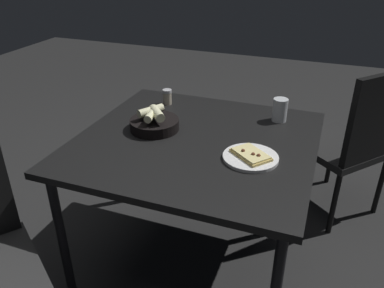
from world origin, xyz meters
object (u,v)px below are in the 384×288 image
(dining_table, at_px, (196,151))
(bread_basket, at_px, (154,123))
(beer_glass, at_px, (280,111))
(pizza_plate, at_px, (251,157))
(chair_far, at_px, (354,138))
(pepper_shaker, at_px, (167,98))

(dining_table, height_order, bread_basket, bread_basket)
(dining_table, height_order, beer_glass, beer_glass)
(beer_glass, bearing_deg, pizza_plate, -6.26)
(beer_glass, height_order, chair_far, chair_far)
(bread_basket, bearing_deg, beer_glass, 119.94)
(dining_table, height_order, chair_far, chair_far)
(beer_glass, relative_size, chair_far, 0.12)
(beer_glass, distance_m, pepper_shaker, 0.59)
(pepper_shaker, bearing_deg, bread_basket, 12.64)
(pepper_shaker, bearing_deg, dining_table, 40.57)
(pizza_plate, bearing_deg, bread_basket, -103.25)
(beer_glass, height_order, pepper_shaker, beer_glass)
(dining_table, relative_size, pepper_shaker, 12.77)
(dining_table, relative_size, chair_far, 1.13)
(dining_table, bearing_deg, chair_far, 134.18)
(dining_table, distance_m, bread_basket, 0.23)
(chair_far, bearing_deg, dining_table, -45.82)
(dining_table, bearing_deg, pizza_plate, 71.06)
(pepper_shaker, bearing_deg, chair_far, 109.28)
(dining_table, xyz_separation_m, beer_glass, (-0.32, 0.31, 0.11))
(bread_basket, distance_m, beer_glass, 0.60)
(pepper_shaker, bearing_deg, beer_glass, 89.36)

